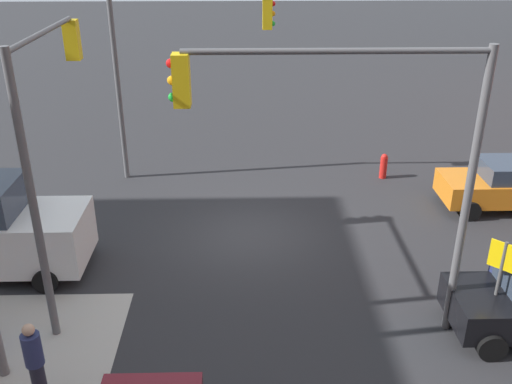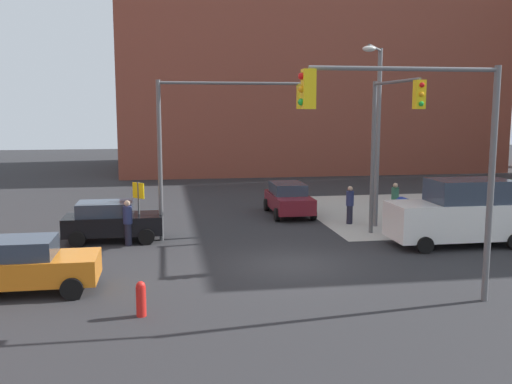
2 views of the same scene
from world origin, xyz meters
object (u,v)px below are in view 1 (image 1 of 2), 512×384
(fire_hydrant, at_px, (384,166))
(pedestrian_waiting, at_px, (495,275))
(pedestrian_crossing, at_px, (35,361))
(traffic_signal_nw_corner, at_px, (359,138))
(sedan_orange, at_px, (508,184))
(traffic_signal_se_corner, at_px, (177,51))
(traffic_signal_ne_corner, at_px, (49,118))

(fire_hydrant, relative_size, pedestrian_waiting, 0.52)
(fire_hydrant, bearing_deg, pedestrian_crossing, 49.31)
(fire_hydrant, xyz_separation_m, pedestrian_crossing, (9.20, 10.70, 0.45))
(pedestrian_waiting, bearing_deg, traffic_signal_nw_corner, -73.94)
(traffic_signal_nw_corner, relative_size, sedan_orange, 1.59)
(traffic_signal_nw_corner, xyz_separation_m, traffic_signal_se_corner, (4.50, -9.00, -0.04))
(traffic_signal_ne_corner, distance_m, fire_hydrant, 12.47)
(traffic_signal_se_corner, height_order, traffic_signal_ne_corner, same)
(pedestrian_crossing, bearing_deg, traffic_signal_nw_corner, -111.24)
(traffic_signal_nw_corner, bearing_deg, traffic_signal_se_corner, -63.44)
(traffic_signal_nw_corner, bearing_deg, pedestrian_crossing, 17.58)
(fire_hydrant, bearing_deg, traffic_signal_se_corner, -2.33)
(traffic_signal_ne_corner, relative_size, pedestrian_waiting, 3.60)
(traffic_signal_se_corner, xyz_separation_m, sedan_orange, (-10.85, 2.83, -3.79))
(traffic_signal_nw_corner, distance_m, traffic_signal_se_corner, 10.06)
(traffic_signal_nw_corner, xyz_separation_m, pedestrian_waiting, (-3.69, -0.70, -3.73))
(traffic_signal_nw_corner, distance_m, sedan_orange, 9.64)
(pedestrian_crossing, distance_m, pedestrian_waiting, 10.36)
(traffic_signal_se_corner, xyz_separation_m, pedestrian_crossing, (1.81, 11.00, -3.70))
(traffic_signal_ne_corner, bearing_deg, traffic_signal_nw_corner, 165.27)
(traffic_signal_ne_corner, height_order, pedestrian_crossing, traffic_signal_ne_corner)
(traffic_signal_nw_corner, distance_m, fire_hydrant, 10.08)
(traffic_signal_se_corner, height_order, pedestrian_crossing, traffic_signal_se_corner)
(traffic_signal_nw_corner, xyz_separation_m, fire_hydrant, (-2.89, -8.70, -4.19))
(fire_hydrant, distance_m, sedan_orange, 4.30)
(traffic_signal_ne_corner, xyz_separation_m, fire_hydrant, (-9.50, -6.96, -4.09))
(sedan_orange, bearing_deg, fire_hydrant, -36.20)
(sedan_orange, relative_size, pedestrian_crossing, 2.28)
(traffic_signal_se_corner, relative_size, traffic_signal_ne_corner, 1.00)
(traffic_signal_se_corner, distance_m, sedan_orange, 11.83)
(traffic_signal_ne_corner, height_order, fire_hydrant, traffic_signal_ne_corner)
(traffic_signal_ne_corner, bearing_deg, pedestrian_crossing, 94.59)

